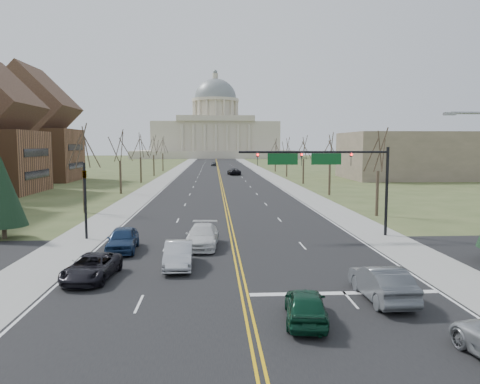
{
  "coord_description": "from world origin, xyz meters",
  "views": [
    {
      "loc": [
        -1.51,
        -23.35,
        7.4
      ],
      "look_at": [
        0.97,
        19.79,
        3.0
      ],
      "focal_mm": 35.0,
      "sensor_mm": 36.0,
      "label": 1
    }
  ],
  "objects": [
    {
      "name": "signal_mast",
      "position": [
        7.45,
        13.5,
        5.76
      ],
      "size": [
        12.12,
        0.44,
        7.2
      ],
      "color": "black",
      "rests_on": "ground"
    },
    {
      "name": "car_sb_inner_lead",
      "position": [
        -3.63,
        4.44,
        0.78
      ],
      "size": [
        1.76,
        4.71,
        1.54
      ],
      "primitive_type": "imported",
      "rotation": [
        0.0,
        0.0,
        0.03
      ],
      "color": "#AAACB2",
      "rests_on": "road"
    },
    {
      "name": "tree_l_3",
      "position": [
        -15.5,
        88.0,
        6.94
      ],
      "size": [
        3.96,
        3.96,
        9.0
      ],
      "color": "#3B2B22",
      "rests_on": "ground"
    },
    {
      "name": "edge_line_left",
      "position": [
        -9.8,
        110.0,
        0.01
      ],
      "size": [
        0.15,
        380.0,
        0.01
      ],
      "primitive_type": "cube",
      "color": "silver",
      "rests_on": "road"
    },
    {
      "name": "tree_r_1",
      "position": [
        15.5,
        44.0,
        6.55
      ],
      "size": [
        3.74,
        3.74,
        8.5
      ],
      "color": "#3B2B22",
      "rests_on": "ground"
    },
    {
      "name": "cross_road",
      "position": [
        0.0,
        6.0,
        0.01
      ],
      "size": [
        120.0,
        14.0,
        0.01
      ],
      "primitive_type": "cube",
      "color": "black",
      "rests_on": "ground"
    },
    {
      "name": "center_line",
      "position": [
        0.0,
        110.0,
        0.01
      ],
      "size": [
        0.42,
        380.0,
        0.01
      ],
      "primitive_type": "cube",
      "color": "gold",
      "rests_on": "road"
    },
    {
      "name": "capitol",
      "position": [
        0.0,
        249.91,
        14.2
      ],
      "size": [
        90.0,
        60.0,
        50.0
      ],
      "color": "beige",
      "rests_on": "ground"
    },
    {
      "name": "sidewalk_left",
      "position": [
        -12.0,
        110.0,
        0.01
      ],
      "size": [
        4.0,
        380.0,
        0.03
      ],
      "primitive_type": "cube",
      "color": "gray",
      "rests_on": "ground"
    },
    {
      "name": "tree_r_3",
      "position": [
        15.5,
        84.0,
        6.55
      ],
      "size": [
        3.74,
        3.74,
        8.5
      ],
      "color": "#3B2B22",
      "rests_on": "ground"
    },
    {
      "name": "tree_l_2",
      "position": [
        -15.5,
        68.0,
        6.94
      ],
      "size": [
        3.96,
        3.96,
        9.0
      ],
      "color": "#3B2B22",
      "rests_on": "ground"
    },
    {
      "name": "car_sb_inner_second",
      "position": [
        -2.34,
        9.94,
        0.81
      ],
      "size": [
        2.63,
        5.67,
        1.6
      ],
      "primitive_type": "imported",
      "rotation": [
        0.0,
        0.0,
        -0.07
      ],
      "color": "silver",
      "rests_on": "road"
    },
    {
      "name": "tree_l_1",
      "position": [
        -15.5,
        48.0,
        6.94
      ],
      "size": [
        3.96,
        3.96,
        9.0
      ],
      "color": "#3B2B22",
      "rests_on": "ground"
    },
    {
      "name": "car_far_nb",
      "position": [
        3.55,
        90.31,
        0.81
      ],
      "size": [
        3.35,
        6.03,
        1.59
      ],
      "primitive_type": "imported",
      "rotation": [
        0.0,
        0.0,
        3.27
      ],
      "color": "black",
      "rests_on": "road"
    },
    {
      "name": "bldg_left_far",
      "position": [
        -38.0,
        74.0,
        9.54
      ],
      "size": [
        17.1,
        14.28,
        23.25
      ],
      "color": "brown",
      "rests_on": "ground"
    },
    {
      "name": "car_nb_outer_lead",
      "position": [
        6.49,
        -2.07,
        0.83
      ],
      "size": [
        1.89,
        5.04,
        1.64
      ],
      "primitive_type": "imported",
      "rotation": [
        0.0,
        0.0,
        3.17
      ],
      "color": "#505458",
      "rests_on": "road"
    },
    {
      "name": "sidewalk_right",
      "position": [
        12.0,
        110.0,
        0.01
      ],
      "size": [
        4.0,
        380.0,
        0.03
      ],
      "primitive_type": "cube",
      "color": "gray",
      "rests_on": "ground"
    },
    {
      "name": "car_nb_inner_lead",
      "position": [
        2.32,
        -4.62,
        0.73
      ],
      "size": [
        2.23,
        4.39,
        1.43
      ],
      "primitive_type": "imported",
      "rotation": [
        0.0,
        0.0,
        3.01
      ],
      "color": "#0C3623",
      "rests_on": "road"
    },
    {
      "name": "car_sb_outer_lead",
      "position": [
        -8.21,
        2.18,
        0.69
      ],
      "size": [
        2.71,
        5.09,
        1.36
      ],
      "primitive_type": "imported",
      "rotation": [
        0.0,
        0.0,
        -0.09
      ],
      "color": "black",
      "rests_on": "road"
    },
    {
      "name": "tree_r_4",
      "position": [
        15.5,
        104.0,
        6.55
      ],
      "size": [
        3.74,
        3.74,
        8.5
      ],
      "color": "#3B2B22",
      "rests_on": "ground"
    },
    {
      "name": "car_far_sb",
      "position": [
        -1.35,
        138.82,
        0.76
      ],
      "size": [
        1.9,
        4.42,
        1.49
      ],
      "primitive_type": "imported",
      "rotation": [
        0.0,
        0.0,
        -0.03
      ],
      "color": "#4B4E53",
      "rests_on": "road"
    },
    {
      "name": "car_sb_outer_second",
      "position": [
        -7.83,
        9.05,
        0.84
      ],
      "size": [
        2.21,
        4.96,
        1.66
      ],
      "primitive_type": "imported",
      "rotation": [
        0.0,
        0.0,
        0.05
      ],
      "color": "#162A4D",
      "rests_on": "road"
    },
    {
      "name": "signal_left",
      "position": [
        -11.5,
        13.5,
        3.71
      ],
      "size": [
        0.32,
        0.36,
        6.0
      ],
      "color": "black",
      "rests_on": "ground"
    },
    {
      "name": "tree_l_4",
      "position": [
        -15.5,
        108.0,
        6.94
      ],
      "size": [
        3.96,
        3.96,
        9.0
      ],
      "color": "#3B2B22",
      "rests_on": "ground"
    },
    {
      "name": "bldg_right_mass",
      "position": [
        40.0,
        76.0,
        5.0
      ],
      "size": [
        25.0,
        20.0,
        10.0
      ],
      "primitive_type": "cube",
      "color": "#6B5F4C",
      "rests_on": "ground"
    },
    {
      "name": "edge_line_right",
      "position": [
        9.8,
        110.0,
        0.01
      ],
      "size": [
        0.15,
        380.0,
        0.01
      ],
      "primitive_type": "cube",
      "color": "silver",
      "rests_on": "road"
    },
    {
      "name": "conifer_l",
      "position": [
        -18.0,
        14.0,
        3.74
      ],
      "size": [
        3.64,
        3.64,
        6.5
      ],
      "color": "#3B2B22",
      "rests_on": "ground"
    },
    {
      "name": "ground",
      "position": [
        0.0,
        0.0,
        0.0
      ],
      "size": [
        600.0,
        600.0,
        0.0
      ],
      "primitive_type": "plane",
      "color": "#3E4F27",
      "rests_on": "ground"
    },
    {
      "name": "stop_bar",
      "position": [
        5.0,
        -1.0,
        0.01
      ],
      "size": [
        9.5,
        0.5,
        0.01
      ],
      "primitive_type": "cube",
      "color": "silver",
      "rests_on": "road"
    },
    {
      "name": "tree_r_0",
      "position": [
        15.5,
        24.0,
        6.55
      ],
      "size": [
        3.74,
        3.74,
        8.5
      ],
      "color": "#3B2B22",
      "rests_on": "ground"
    },
    {
      "name": "tree_r_2",
      "position": [
        15.5,
        64.0,
        6.55
      ],
      "size": [
        3.74,
        3.74,
        8.5
      ],
      "color": "#3B2B22",
      "rests_on": "ground"
    },
    {
      "name": "road",
      "position": [
        0.0,
        110.0,
        0.01
      ],
      "size": [
        20.0,
        380.0,
        0.01
      ],
      "primitive_type": "cube",
      "color": "black",
      "rests_on": "ground"
    },
    {
      "name": "tree_l_0",
      "position": [
        -15.5,
        28.0,
        6.94
      ],
      "size": [
        3.96,
        3.96,
        9.0
      ],
      "color": "#3B2B22",
      "rests_on": "ground"
    }
  ]
}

